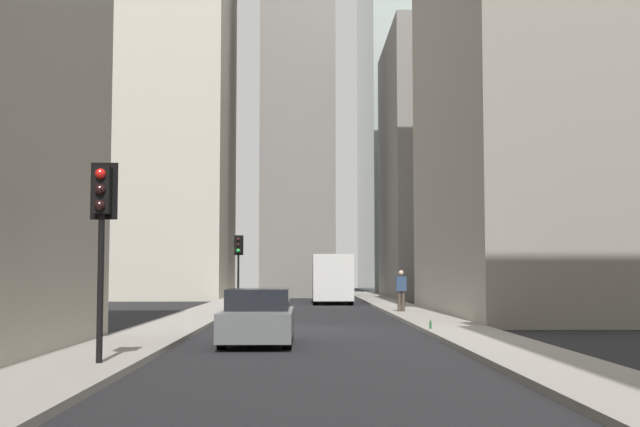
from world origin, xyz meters
The scene contains 13 objects.
ground_plane centered at (0.00, 0.00, 0.00)m, with size 135.00×135.00×0.00m, color black.
sidewalk_right centered at (0.00, 4.50, 0.07)m, with size 90.00×2.20×0.14m, color gray.
sidewalk_left centered at (0.00, -4.50, 0.07)m, with size 90.00×2.20×0.14m, color gray.
building_left_midfar centered at (8.14, -10.59, 9.93)m, with size 17.18×10.50×19.84m.
building_left_far centered at (30.80, -10.60, 9.21)m, with size 13.41×10.00×18.43m.
building_right_far centered at (31.30, 10.59, 13.04)m, with size 12.23×10.50×26.06m.
church_spire centered at (34.35, 0.72, 19.87)m, with size 6.01×6.01×37.99m.
delivery_truck centered at (21.68, -1.40, 1.46)m, with size 6.46×2.25×2.84m.
hatchback_grey centered at (-5.51, 1.40, 0.66)m, with size 4.30×1.78×1.42m.
traffic_light_foreground centered at (-11.07, 4.07, 2.94)m, with size 0.43×0.52×3.81m.
traffic_light_midblock centered at (18.60, 3.85, 2.88)m, with size 0.43×0.52×3.74m.
pedestrian centered at (9.11, -4.01, 1.11)m, with size 0.26×0.44×1.78m.
discarded_bottle centered at (-1.92, -3.59, 0.25)m, with size 0.07×0.07×0.27m.
Camera 1 is at (-26.74, 0.21, 1.85)m, focal length 46.14 mm.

